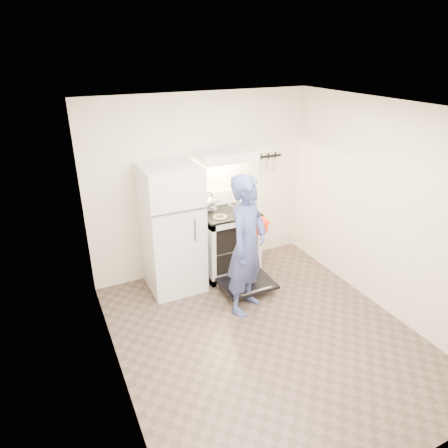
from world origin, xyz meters
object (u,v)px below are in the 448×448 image
Objects in this scene: refrigerator at (172,229)px; tea_kettle at (208,202)px; person at (247,246)px; dutch_oven at (257,226)px; stove_body at (227,243)px.

refrigerator is 0.64m from tea_kettle.
refrigerator is at bearing 91.33° from person.
refrigerator is at bearing 148.95° from dutch_oven.
tea_kettle is (0.58, 0.14, 0.24)m from refrigerator.
stove_body is 0.68m from tea_kettle.
person is 5.07× the size of dutch_oven.
refrigerator is 0.90m from stove_body.
person is 0.44m from dutch_oven.
dutch_oven is at bearing -62.69° from tea_kettle.
tea_kettle reaches higher than dutch_oven.
refrigerator is 1.10m from dutch_oven.
stove_body is 1.00m from person.
tea_kettle is 0.81m from dutch_oven.
dutch_oven is (0.31, 0.30, 0.08)m from person.
tea_kettle is 0.79× the size of dutch_oven.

